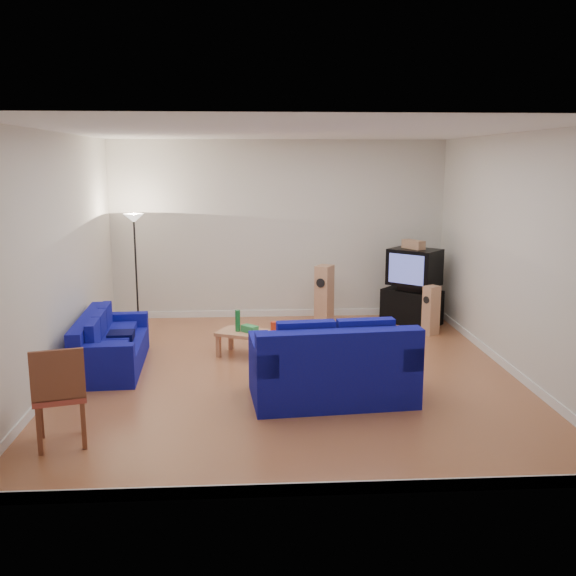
{
  "coord_description": "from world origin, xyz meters",
  "views": [
    {
      "loc": [
        -0.53,
        -8.29,
        2.84
      ],
      "look_at": [
        0.0,
        0.4,
        1.1
      ],
      "focal_mm": 40.0,
      "sensor_mm": 36.0,
      "label": 1
    }
  ],
  "objects": [
    {
      "name": "dining_chair",
      "position": [
        -2.43,
        -2.13,
        0.59
      ],
      "size": [
        0.62,
        0.62,
        1.06
      ],
      "rotation": [
        0.0,
        0.0,
        0.27
      ],
      "color": "brown",
      "rests_on": "ground"
    },
    {
      "name": "television",
      "position": [
        2.33,
        2.54,
        1.02
      ],
      "size": [
        1.0,
        0.99,
        0.63
      ],
      "rotation": [
        0.0,
        0.0,
        -0.73
      ],
      "color": "black",
      "rests_on": "av_receiver"
    },
    {
      "name": "centre_speaker",
      "position": [
        2.31,
        2.59,
        1.41
      ],
      "size": [
        0.35,
        0.45,
        0.15
      ],
      "primitive_type": "cube",
      "rotation": [
        0.0,
        0.0,
        -1.06
      ],
      "color": "tan",
      "rests_on": "television"
    },
    {
      "name": "tv_stand",
      "position": [
        2.32,
        2.6,
        0.3
      ],
      "size": [
        1.09,
        1.06,
        0.6
      ],
      "primitive_type": "cube",
      "rotation": [
        0.0,
        0.0,
        -0.73
      ],
      "color": "black",
      "rests_on": "ground"
    },
    {
      "name": "coffee_table",
      "position": [
        -0.49,
        0.78,
        0.32
      ],
      "size": [
        1.14,
        0.89,
        0.37
      ],
      "rotation": [
        0.0,
        0.0,
        -0.43
      ],
      "color": "tan",
      "rests_on": "ground"
    },
    {
      "name": "av_receiver",
      "position": [
        2.34,
        2.55,
        0.65
      ],
      "size": [
        0.58,
        0.57,
        0.1
      ],
      "primitive_type": "cube",
      "rotation": [
        0.0,
        0.0,
        -0.69
      ],
      "color": "black",
      "rests_on": "tv_stand"
    },
    {
      "name": "speaker_right",
      "position": [
        2.45,
        1.83,
        0.41
      ],
      "size": [
        0.3,
        0.29,
        0.82
      ],
      "rotation": [
        0.0,
        0.0,
        -1.0
      ],
      "color": "tan",
      "rests_on": "ground"
    },
    {
      "name": "red_canister",
      "position": [
        -0.18,
        0.84,
        0.44
      ],
      "size": [
        0.1,
        0.1,
        0.13
      ],
      "primitive_type": "cylinder",
      "rotation": [
        0.0,
        0.0,
        -0.07
      ],
      "color": "red",
      "rests_on": "coffee_table"
    },
    {
      "name": "room",
      "position": [
        0.0,
        0.0,
        1.54
      ],
      "size": [
        6.01,
        6.51,
        3.21
      ],
      "color": "brown",
      "rests_on": "ground"
    },
    {
      "name": "sofa_loveseat",
      "position": [
        0.45,
        -1.02,
        0.36
      ],
      "size": [
        2.0,
        1.23,
        0.96
      ],
      "rotation": [
        0.0,
        0.0,
        0.09
      ],
      "color": "navy",
      "rests_on": "ground"
    },
    {
      "name": "speaker_left",
      "position": [
        0.76,
        2.54,
        0.53
      ],
      "size": [
        0.37,
        0.39,
        1.06
      ],
      "rotation": [
        0.0,
        0.0,
        -0.53
      ],
      "color": "tan",
      "rests_on": "ground"
    },
    {
      "name": "tissue_box",
      "position": [
        -0.54,
        0.78,
        0.42
      ],
      "size": [
        0.27,
        0.27,
        0.1
      ],
      "primitive_type": "cube",
      "rotation": [
        0.0,
        0.0,
        -0.79
      ],
      "color": "green",
      "rests_on": "coffee_table"
    },
    {
      "name": "bottle",
      "position": [
        -0.71,
        0.84,
        0.53
      ],
      "size": [
        0.1,
        0.1,
        0.32
      ],
      "primitive_type": "cylinder",
      "rotation": [
        0.0,
        0.0,
        -0.43
      ],
      "color": "#197233",
      "rests_on": "coffee_table"
    },
    {
      "name": "remote",
      "position": [
        -0.15,
        0.62,
        0.38
      ],
      "size": [
        0.15,
        0.05,
        0.02
      ],
      "primitive_type": "cube",
      "rotation": [
        0.0,
        0.0,
        -0.02
      ],
      "color": "black",
      "rests_on": "coffee_table"
    },
    {
      "name": "sofa_three_seat",
      "position": [
        -2.5,
        0.4,
        0.27
      ],
      "size": [
        0.93,
        1.95,
        0.74
      ],
      "rotation": [
        0.0,
        0.0,
        -1.51
      ],
      "color": "navy",
      "rests_on": "ground"
    },
    {
      "name": "floor_lamp",
      "position": [
        -2.45,
        2.54,
        1.62
      ],
      "size": [
        0.34,
        0.34,
        1.96
      ],
      "color": "black",
      "rests_on": "ground"
    }
  ]
}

